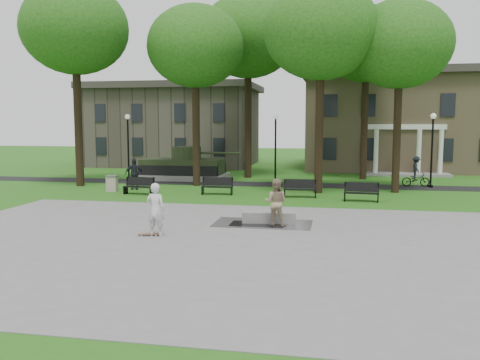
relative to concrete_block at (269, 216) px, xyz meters
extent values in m
plane|color=#235A15|center=(-1.78, 0.89, -0.24)|extent=(120.00, 120.00, 0.00)
cube|color=gray|center=(-1.78, -4.11, -0.23)|extent=(22.00, 16.00, 0.02)
cube|color=black|center=(-1.78, 12.89, -0.24)|extent=(44.00, 2.60, 0.01)
cube|color=#9E8460|center=(8.22, 26.89, 3.75)|extent=(16.00, 11.00, 8.00)
cube|color=#38332D|center=(8.22, 26.89, 8.06)|extent=(17.00, 12.00, 0.60)
cube|color=silver|center=(8.22, 21.39, 3.55)|extent=(6.00, 0.30, 0.40)
cube|color=#4C443D|center=(-12.78, 27.39, 3.35)|extent=(15.00, 10.00, 7.20)
cylinder|color=black|center=(-13.78, 9.89, 4.24)|extent=(0.52, 0.52, 8.96)
ellipsoid|color=#184E12|center=(-13.78, 9.89, 9.84)|extent=(6.80, 6.80, 5.78)
cylinder|color=black|center=(-6.28, 11.39, 3.75)|extent=(0.48, 0.48, 8.00)
ellipsoid|color=#184E12|center=(-6.28, 11.39, 8.76)|extent=(6.20, 6.20, 5.27)
cylinder|color=black|center=(1.72, 9.39, 3.92)|extent=(0.50, 0.50, 8.32)
ellipsoid|color=#184E12|center=(1.72, 9.39, 9.12)|extent=(6.60, 6.60, 5.61)
cylinder|color=black|center=(6.22, 10.39, 3.59)|extent=(0.46, 0.46, 7.68)
ellipsoid|color=#184E12|center=(6.22, 10.39, 8.40)|extent=(6.00, 6.00, 5.10)
cylinder|color=black|center=(-3.78, 16.89, 4.39)|extent=(0.54, 0.54, 9.28)
ellipsoid|color=#184E12|center=(-3.78, 16.89, 10.20)|extent=(7.20, 7.20, 6.12)
cylinder|color=black|center=(4.72, 17.39, 4.08)|extent=(0.50, 0.50, 8.64)
ellipsoid|color=#184E12|center=(4.72, 17.39, 9.47)|extent=(6.40, 6.40, 5.44)
cylinder|color=black|center=(-11.78, 13.19, 1.96)|extent=(0.12, 0.12, 4.40)
sphere|color=silver|center=(-11.78, 13.19, 4.30)|extent=(0.36, 0.36, 0.36)
cylinder|color=black|center=(-11.78, 13.19, -0.16)|extent=(0.32, 0.32, 0.16)
cylinder|color=black|center=(-1.28, 13.19, 1.96)|extent=(0.12, 0.12, 4.40)
sphere|color=silver|center=(-1.28, 13.19, 4.30)|extent=(0.36, 0.36, 0.36)
cylinder|color=black|center=(-1.28, 13.19, -0.16)|extent=(0.32, 0.32, 0.16)
cylinder|color=black|center=(8.72, 13.19, 1.96)|extent=(0.12, 0.12, 4.40)
sphere|color=silver|center=(8.72, 13.19, 4.30)|extent=(0.36, 0.36, 0.36)
cylinder|color=black|center=(8.72, 13.19, -0.16)|extent=(0.32, 0.32, 0.16)
cube|color=gray|center=(-8.28, 14.89, -0.04)|extent=(6.50, 3.40, 0.40)
cube|color=#2B351C|center=(-8.28, 14.89, 0.70)|extent=(5.80, 2.80, 1.10)
cube|color=black|center=(-8.28, 13.54, 0.51)|extent=(5.80, 0.35, 0.70)
cube|color=black|center=(-8.28, 16.24, 0.51)|extent=(5.80, 0.35, 0.70)
cylinder|color=#2B351C|center=(-7.98, 14.89, 1.71)|extent=(2.10, 2.10, 0.90)
cylinder|color=#2B351C|center=(-5.68, 14.89, 1.71)|extent=(3.20, 0.18, 0.18)
cube|color=black|center=(-0.42, -0.61, -0.22)|extent=(2.20, 1.20, 0.00)
cube|color=gray|center=(0.00, 0.00, 0.00)|extent=(2.28, 1.18, 0.45)
cube|color=brown|center=(-4.01, -3.42, -0.19)|extent=(0.81, 0.37, 0.07)
imported|color=silver|center=(-3.73, -3.43, 0.76)|extent=(0.75, 0.52, 1.96)
imported|color=#978162|center=(0.35, -0.75, 0.73)|extent=(1.00, 0.81, 1.91)
imported|color=black|center=(-9.56, 8.77, 0.72)|extent=(1.22, 0.77, 1.94)
imported|color=black|center=(7.86, 13.57, 0.21)|extent=(1.79, 0.76, 0.92)
imported|color=#21242D|center=(7.86, 13.57, 0.97)|extent=(0.65, 1.03, 1.52)
cube|color=black|center=(-8.46, 6.74, 0.21)|extent=(1.84, 0.66, 0.05)
cube|color=black|center=(-8.46, 6.96, 0.51)|extent=(1.81, 0.36, 0.50)
cube|color=black|center=(-9.31, 6.74, -0.02)|extent=(0.11, 0.45, 0.45)
cube|color=black|center=(-7.61, 6.74, -0.02)|extent=(0.11, 0.45, 0.45)
cube|color=black|center=(-3.99, 7.50, 0.21)|extent=(1.82, 0.52, 0.05)
cube|color=black|center=(-3.99, 7.72, 0.51)|extent=(1.80, 0.23, 0.50)
cube|color=black|center=(-4.84, 7.50, -0.02)|extent=(0.08, 0.45, 0.45)
cube|color=black|center=(-3.14, 7.50, -0.02)|extent=(0.08, 0.45, 0.45)
cube|color=black|center=(0.79, 7.25, 0.21)|extent=(1.83, 0.57, 0.05)
cube|color=black|center=(0.79, 7.47, 0.51)|extent=(1.81, 0.27, 0.50)
cube|color=black|center=(-0.06, 7.25, -0.02)|extent=(0.09, 0.45, 0.45)
cube|color=black|center=(1.64, 7.25, -0.02)|extent=(0.09, 0.45, 0.45)
cube|color=black|center=(4.06, 6.38, 0.21)|extent=(1.83, 0.59, 0.05)
cube|color=black|center=(4.06, 6.60, 0.51)|extent=(1.81, 0.30, 0.50)
cube|color=black|center=(3.21, 6.38, -0.02)|extent=(0.10, 0.45, 0.45)
cube|color=black|center=(4.91, 6.38, -0.02)|extent=(0.10, 0.45, 0.45)
cube|color=#A9A28B|center=(-10.58, 7.78, 0.21)|extent=(0.69, 0.69, 0.90)
cube|color=#4C4C4C|center=(-10.58, 7.78, 0.69)|extent=(0.76, 0.76, 0.06)
camera|label=1|loc=(2.62, -20.75, 3.91)|focal=38.00mm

